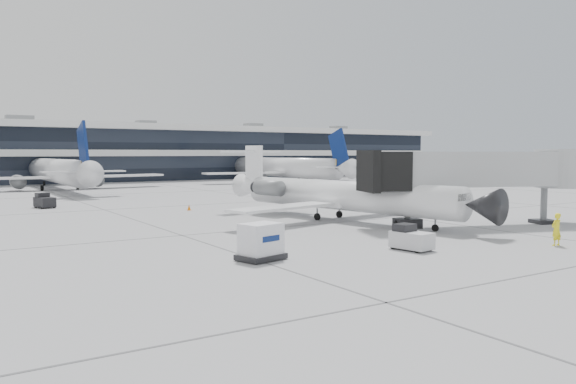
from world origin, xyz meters
TOP-DOWN VIEW (x-y plane):
  - ground at (0.00, 0.00)m, footprint 220.00×220.00m
  - terminal at (0.00, 82.00)m, footprint 170.00×22.00m
  - bg_jet_center at (-8.00, 55.00)m, footprint 32.00×40.00m
  - bg_jet_right at (32.00, 55.00)m, footprint 32.00×40.00m
  - regional_jet at (4.12, 1.39)m, footprint 21.52×26.83m
  - jet_bridge at (11.66, -7.47)m, footprint 17.66×8.82m
  - ramp_worker at (7.26, -15.85)m, footprint 0.75×0.53m
  - baggage_tug at (-1.09, -12.24)m, footprint 1.67×2.45m
  - cargo_uld at (-9.81, -10.32)m, footprint 2.63×2.19m
  - traffic_cone at (-3.22, 15.20)m, footprint 0.47×0.47m
  - far_tug at (-14.54, 25.39)m, footprint 1.89×2.59m

SIDE VIEW (x-z plane):
  - ground at x=0.00m, z-range 0.00..0.00m
  - bg_jet_center at x=-8.00m, z-range -4.80..4.80m
  - bg_jet_right at x=32.00m, z-range -4.80..4.80m
  - traffic_cone at x=-3.22m, z-range -0.01..0.53m
  - baggage_tug at x=-1.09m, z-range -0.07..1.37m
  - far_tug at x=-14.54m, z-range -0.08..1.41m
  - cargo_uld at x=-9.81m, z-range 0.01..1.87m
  - ramp_worker at x=7.26m, z-range 0.00..1.96m
  - regional_jet at x=4.12m, z-range -0.99..5.23m
  - jet_bridge at x=11.66m, z-range 1.33..7.14m
  - terminal at x=0.00m, z-range 0.00..10.00m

